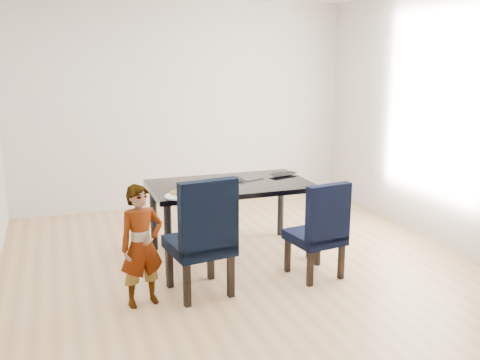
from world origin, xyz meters
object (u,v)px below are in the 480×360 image
object	(u,v)px
child	(142,246)
plate	(178,196)
chair_right	(315,229)
laptop	(281,174)
chair_left	(199,235)
dining_table	(230,219)

from	to	relation	value
child	plate	xyz separation A→B (m)	(0.42, 0.50, 0.25)
chair_right	plate	world-z (taller)	chair_right
laptop	plate	bearing A→B (deg)	8.39
chair_left	laptop	xyz separation A→B (m)	(1.17, 0.97, 0.24)
chair_right	child	xyz separation A→B (m)	(-1.59, -0.07, 0.05)
plate	laptop	xyz separation A→B (m)	(1.25, 0.54, 0.01)
chair_right	child	world-z (taller)	child
chair_left	child	distance (m)	0.50
dining_table	laptop	xyz separation A→B (m)	(0.63, 0.19, 0.39)
plate	laptop	world-z (taller)	laptop
dining_table	child	size ratio (longest dim) A/B	1.58
dining_table	laptop	size ratio (longest dim) A/B	5.13
chair_left	dining_table	bearing A→B (deg)	47.59
chair_right	child	distance (m)	1.60
child	chair_right	bearing A→B (deg)	-10.36
chair_left	plate	size ratio (longest dim) A/B	4.32
child	chair_left	bearing A→B (deg)	-5.20
chair_right	plate	bearing A→B (deg)	151.05
chair_right	chair_left	bearing A→B (deg)	171.14
dining_table	chair_right	bearing A→B (deg)	-54.27
plate	laptop	distance (m)	1.36
chair_right	plate	distance (m)	1.29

